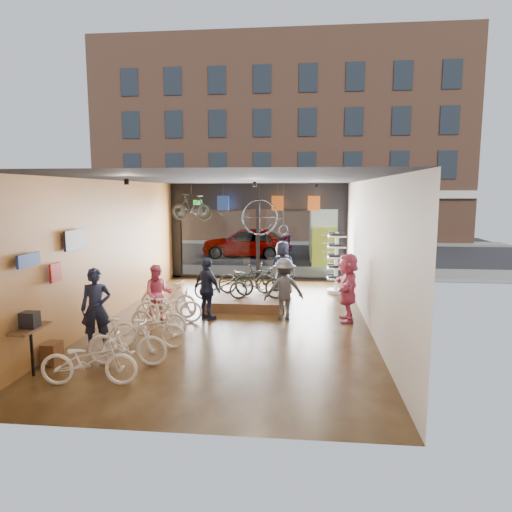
# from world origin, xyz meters

# --- Properties ---
(ground_plane) EXTENTS (7.00, 12.00, 0.04)m
(ground_plane) POSITION_xyz_m (0.00, 0.00, -0.02)
(ground_plane) COLOR black
(ground_plane) RESTS_ON ground
(ceiling) EXTENTS (7.00, 12.00, 0.04)m
(ceiling) POSITION_xyz_m (0.00, 0.00, 3.82)
(ceiling) COLOR black
(ceiling) RESTS_ON ground
(wall_left) EXTENTS (0.04, 12.00, 3.80)m
(wall_left) POSITION_xyz_m (-3.52, 0.00, 1.90)
(wall_left) COLOR #A8613A
(wall_left) RESTS_ON ground
(wall_right) EXTENTS (0.04, 12.00, 3.80)m
(wall_right) POSITION_xyz_m (3.52, 0.00, 1.90)
(wall_right) COLOR beige
(wall_right) RESTS_ON ground
(wall_back) EXTENTS (7.00, 0.04, 3.80)m
(wall_back) POSITION_xyz_m (0.00, -6.02, 1.90)
(wall_back) COLOR beige
(wall_back) RESTS_ON ground
(storefront) EXTENTS (7.00, 0.26, 3.80)m
(storefront) POSITION_xyz_m (0.00, 6.00, 1.90)
(storefront) COLOR black
(storefront) RESTS_ON ground
(exit_sign) EXTENTS (0.35, 0.06, 0.18)m
(exit_sign) POSITION_xyz_m (-2.40, 5.88, 3.05)
(exit_sign) COLOR #198C26
(exit_sign) RESTS_ON storefront
(street_road) EXTENTS (30.00, 18.00, 0.02)m
(street_road) POSITION_xyz_m (0.00, 15.00, -0.01)
(street_road) COLOR black
(street_road) RESTS_ON ground
(sidewalk_near) EXTENTS (30.00, 2.40, 0.12)m
(sidewalk_near) POSITION_xyz_m (0.00, 7.20, 0.06)
(sidewalk_near) COLOR slate
(sidewalk_near) RESTS_ON ground
(sidewalk_far) EXTENTS (30.00, 2.00, 0.12)m
(sidewalk_far) POSITION_xyz_m (0.00, 19.00, 0.06)
(sidewalk_far) COLOR slate
(sidewalk_far) RESTS_ON ground
(opposite_building) EXTENTS (26.00, 5.00, 14.00)m
(opposite_building) POSITION_xyz_m (0.00, 21.50, 7.00)
(opposite_building) COLOR brown
(opposite_building) RESTS_ON ground
(street_car) EXTENTS (4.76, 1.92, 1.62)m
(street_car) POSITION_xyz_m (-1.18, 12.00, 0.81)
(street_car) COLOR gray
(street_car) RESTS_ON street_road
(box_truck) EXTENTS (2.29, 6.86, 2.70)m
(box_truck) POSITION_xyz_m (3.30, 11.00, 1.35)
(box_truck) COLOR silver
(box_truck) RESTS_ON street_road
(floor_bike_0) EXTENTS (1.81, 0.81, 0.92)m
(floor_bike_0) POSITION_xyz_m (-2.04, -4.51, 0.46)
(floor_bike_0) COLOR silver
(floor_bike_0) RESTS_ON ground_plane
(floor_bike_1) EXTENTS (1.66, 0.53, 0.99)m
(floor_bike_1) POSITION_xyz_m (-1.71, -3.55, 0.49)
(floor_bike_1) COLOR silver
(floor_bike_1) RESTS_ON ground_plane
(floor_bike_2) EXTENTS (1.67, 0.61, 0.87)m
(floor_bike_2) POSITION_xyz_m (-1.62, -2.45, 0.44)
(floor_bike_2) COLOR silver
(floor_bike_2) RESTS_ON ground_plane
(floor_bike_3) EXTENTS (1.60, 0.78, 0.92)m
(floor_bike_3) POSITION_xyz_m (-1.70, -1.58, 0.46)
(floor_bike_3) COLOR silver
(floor_bike_3) RESTS_ON ground_plane
(floor_bike_4) EXTENTS (1.82, 0.87, 0.92)m
(floor_bike_4) POSITION_xyz_m (-1.74, -0.50, 0.46)
(floor_bike_4) COLOR silver
(floor_bike_4) RESTS_ON ground_plane
(floor_bike_5) EXTENTS (1.85, 0.92, 1.07)m
(floor_bike_5) POSITION_xyz_m (-1.95, 0.10, 0.53)
(floor_bike_5) COLOR silver
(floor_bike_5) RESTS_ON ground_plane
(display_platform) EXTENTS (2.40, 1.80, 0.30)m
(display_platform) POSITION_xyz_m (0.09, 1.42, 0.15)
(display_platform) COLOR #4B331C
(display_platform) RESTS_ON ground_plane
(display_bike_left) EXTENTS (1.64, 0.78, 0.83)m
(display_bike_left) POSITION_xyz_m (-0.62, 1.07, 0.71)
(display_bike_left) COLOR black
(display_bike_left) RESTS_ON display_platform
(display_bike_mid) EXTENTS (1.72, 0.97, 0.99)m
(display_bike_mid) POSITION_xyz_m (0.49, 1.38, 0.80)
(display_bike_mid) COLOR black
(display_bike_mid) RESTS_ON display_platform
(display_bike_right) EXTENTS (1.82, 0.73, 0.94)m
(display_bike_right) POSITION_xyz_m (0.03, 1.94, 0.77)
(display_bike_right) COLOR black
(display_bike_right) RESTS_ON display_platform
(customer_0) EXTENTS (0.76, 0.61, 1.82)m
(customer_0) POSITION_xyz_m (-2.78, -2.59, 0.91)
(customer_0) COLOR #161C33
(customer_0) RESTS_ON ground_plane
(customer_1) EXTENTS (0.86, 0.73, 1.56)m
(customer_1) POSITION_xyz_m (-2.04, -0.48, 0.78)
(customer_1) COLOR #CC4C72
(customer_1) RESTS_ON ground_plane
(customer_2) EXTENTS (1.05, 0.93, 1.70)m
(customer_2) POSITION_xyz_m (-0.79, -0.09, 0.85)
(customer_2) COLOR #161C33
(customer_2) RESTS_ON ground_plane
(customer_3) EXTENTS (1.20, 0.84, 1.69)m
(customer_3) POSITION_xyz_m (1.29, 0.15, 0.84)
(customer_3) COLOR #3F3F44
(customer_3) RESTS_ON ground_plane
(customer_4) EXTENTS (1.00, 0.77, 1.84)m
(customer_4) POSITION_xyz_m (1.11, 3.09, 0.92)
(customer_4) COLOR #161C33
(customer_4) RESTS_ON ground_plane
(customer_5) EXTENTS (0.59, 1.73, 1.85)m
(customer_5) POSITION_xyz_m (3.00, 0.17, 0.93)
(customer_5) COLOR #CC4C72
(customer_5) RESTS_ON ground_plane
(sunglasses_rack) EXTENTS (0.72, 0.63, 2.11)m
(sunglasses_rack) POSITION_xyz_m (2.95, 3.68, 1.06)
(sunglasses_rack) COLOR white
(sunglasses_rack) RESTS_ON ground_plane
(wall_merch) EXTENTS (0.40, 2.40, 2.60)m
(wall_merch) POSITION_xyz_m (-3.38, -3.50, 1.30)
(wall_merch) COLOR navy
(wall_merch) RESTS_ON wall_left
(penny_farthing) EXTENTS (1.66, 0.06, 1.33)m
(penny_farthing) POSITION_xyz_m (0.47, 4.72, 2.50)
(penny_farthing) COLOR black
(penny_farthing) RESTS_ON ceiling
(hung_bike) EXTENTS (1.64, 0.78, 0.95)m
(hung_bike) POSITION_xyz_m (-2.24, 4.20, 2.93)
(hung_bike) COLOR black
(hung_bike) RESTS_ON ceiling
(jersey_left) EXTENTS (0.45, 0.03, 0.55)m
(jersey_left) POSITION_xyz_m (-1.26, 5.20, 3.05)
(jersey_left) COLOR #1E3F99
(jersey_left) RESTS_ON ceiling
(jersey_mid) EXTENTS (0.45, 0.03, 0.55)m
(jersey_mid) POSITION_xyz_m (0.82, 5.20, 3.05)
(jersey_mid) COLOR #CC5919
(jersey_mid) RESTS_ON ceiling
(jersey_right) EXTENTS (0.45, 0.03, 0.55)m
(jersey_right) POSITION_xyz_m (2.18, 5.20, 3.05)
(jersey_right) COLOR #CC5919
(jersey_right) RESTS_ON ceiling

